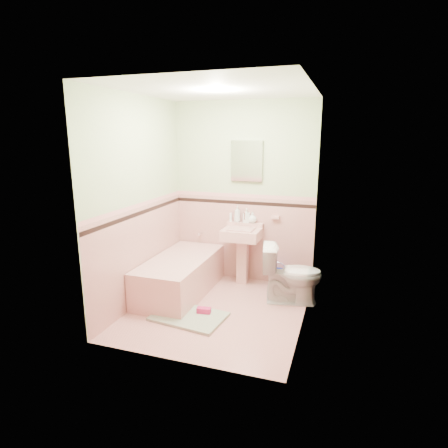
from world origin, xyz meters
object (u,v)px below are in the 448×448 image
(soap_bottle_mid, at_px, (246,216))
(soap_bottle_right, at_px, (252,218))
(bathtub, at_px, (181,276))
(toilet, at_px, (292,274))
(soap_bottle_left, at_px, (237,214))
(sink, at_px, (241,257))
(medicine_cabinet, at_px, (247,161))
(bucket, at_px, (277,278))
(shoe, at_px, (204,310))

(soap_bottle_mid, distance_m, soap_bottle_right, 0.09)
(bathtub, height_order, soap_bottle_mid, soap_bottle_mid)
(bathtub, distance_m, soap_bottle_mid, 1.23)
(bathtub, distance_m, toilet, 1.45)
(soap_bottle_right, bearing_deg, toilet, -39.45)
(bathtub, relative_size, soap_bottle_left, 6.59)
(sink, distance_m, medicine_cabinet, 1.32)
(sink, height_order, bucket, sink)
(soap_bottle_left, xyz_separation_m, bucket, (0.61, -0.09, -0.85))
(soap_bottle_mid, distance_m, toilet, 1.08)
(soap_bottle_left, bearing_deg, medicine_cabinet, 14.43)
(sink, xyz_separation_m, soap_bottle_right, (0.10, 0.18, 0.53))
(shoe, bearing_deg, soap_bottle_right, 69.99)
(soap_bottle_left, height_order, bucket, soap_bottle_left)
(soap_bottle_left, distance_m, shoe, 1.52)
(sink, relative_size, soap_bottle_mid, 4.02)
(toilet, relative_size, bucket, 3.18)
(medicine_cabinet, relative_size, shoe, 3.44)
(soap_bottle_mid, bearing_deg, soap_bottle_left, 180.00)
(bathtub, bearing_deg, shoe, -44.27)
(soap_bottle_mid, bearing_deg, sink, -95.14)
(soap_bottle_left, distance_m, soap_bottle_right, 0.22)
(medicine_cabinet, distance_m, soap_bottle_left, 0.75)
(soap_bottle_right, relative_size, shoe, 0.96)
(bucket, bearing_deg, bathtub, -152.35)
(soap_bottle_left, relative_size, toilet, 0.31)
(soap_bottle_right, xyz_separation_m, shoe, (-0.25, -1.23, -0.86))
(soap_bottle_left, height_order, soap_bottle_mid, soap_bottle_left)
(sink, relative_size, shoe, 5.02)
(shoe, bearing_deg, medicine_cabinet, 74.74)
(soap_bottle_right, xyz_separation_m, toilet, (0.65, -0.53, -0.56))
(sink, relative_size, soap_bottle_right, 5.23)
(bucket, bearing_deg, sink, -170.21)
(medicine_cabinet, relative_size, toilet, 0.74)
(sink, distance_m, soap_bottle_right, 0.57)
(bathtub, bearing_deg, sink, 37.93)
(sink, distance_m, toilet, 0.83)
(bathtub, relative_size, shoe, 9.46)
(bathtub, distance_m, soap_bottle_left, 1.17)
(soap_bottle_left, height_order, soap_bottle_right, soap_bottle_left)
(bucket, bearing_deg, medicine_cabinet, 165.86)
(soap_bottle_mid, bearing_deg, medicine_cabinet, 118.35)
(bathtub, relative_size, toilet, 2.04)
(soap_bottle_mid, bearing_deg, bucket, -11.19)
(toilet, relative_size, shoe, 4.64)
(soap_bottle_mid, height_order, shoe, soap_bottle_mid)
(soap_bottle_left, distance_m, soap_bottle_mid, 0.13)
(toilet, bearing_deg, shoe, 116.66)
(bathtub, relative_size, sink, 1.88)
(toilet, xyz_separation_m, bucket, (-0.25, 0.44, -0.25))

